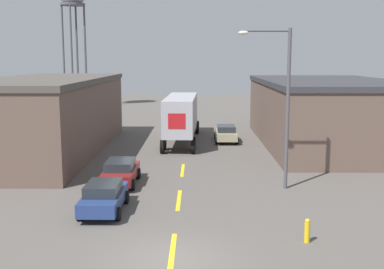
{
  "coord_description": "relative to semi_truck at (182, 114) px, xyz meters",
  "views": [
    {
      "loc": [
        0.9,
        -16.43,
        7.15
      ],
      "look_at": [
        0.62,
        12.29,
        2.6
      ],
      "focal_mm": 45.0,
      "sensor_mm": 36.0,
      "label": 1
    }
  ],
  "objects": [
    {
      "name": "warehouse_right",
      "position": [
        12.13,
        -1.51,
        0.31
      ],
      "size": [
        10.75,
        20.44,
        5.42
      ],
      "color": "brown",
      "rests_on": "ground_plane"
    },
    {
      "name": "fire_hydrant",
      "position": [
        5.59,
        -23.3,
        -1.92
      ],
      "size": [
        0.22,
        0.22,
        0.97
      ],
      "color": "gold",
      "rests_on": "ground_plane"
    },
    {
      "name": "semi_truck",
      "position": [
        0.0,
        0.0,
        0.0
      ],
      "size": [
        3.01,
        12.97,
        4.02
      ],
      "rotation": [
        0.0,
        0.0,
        -0.03
      ],
      "color": "silver",
      "rests_on": "ground_plane"
    },
    {
      "name": "ground_plane",
      "position": [
        0.35,
        -24.91,
        -2.41
      ],
      "size": [
        160.0,
        160.0,
        0.0
      ],
      "primitive_type": "plane",
      "color": "#56514C"
    },
    {
      "name": "warehouse_left",
      "position": [
        -10.23,
        -4.86,
        0.45
      ],
      "size": [
        8.36,
        21.61,
        5.7
      ],
      "color": "brown",
      "rests_on": "ground_plane"
    },
    {
      "name": "road_centerline",
      "position": [
        0.35,
        -17.62,
        -2.4
      ],
      "size": [
        0.2,
        16.84,
        0.01
      ],
      "color": "yellow",
      "rests_on": "ground_plane"
    },
    {
      "name": "parked_car_left_far",
      "position": [
        -3.1,
        -14.56,
        -1.66
      ],
      "size": [
        1.92,
        4.23,
        1.43
      ],
      "color": "maroon",
      "rests_on": "ground_plane"
    },
    {
      "name": "parked_car_right_far",
      "position": [
        3.8,
        -0.22,
        -1.66
      ],
      "size": [
        1.92,
        4.23,
        1.43
      ],
      "color": "tan",
      "rests_on": "ground_plane"
    },
    {
      "name": "parked_car_left_near",
      "position": [
        -3.1,
        -19.54,
        -1.66
      ],
      "size": [
        1.92,
        4.23,
        1.43
      ],
      "color": "navy",
      "rests_on": "ground_plane"
    },
    {
      "name": "street_lamp",
      "position": [
        5.87,
        -15.34,
        2.65
      ],
      "size": [
        2.84,
        0.32,
        8.74
      ],
      "color": "#4C4C51",
      "rests_on": "ground_plane"
    }
  ]
}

